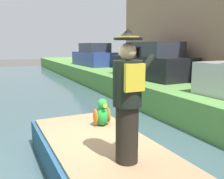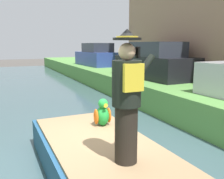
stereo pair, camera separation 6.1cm
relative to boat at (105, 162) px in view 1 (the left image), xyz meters
The scene contains 7 objects.
ground_plane 0.61m from the boat, 90.00° to the left, with size 80.00×80.00×0.00m, color #4C4742.
canal_water 0.57m from the boat, 90.00° to the left, with size 5.67×48.00×0.10m, color #3D565B.
boat is the anchor object (origin of this frame).
person_pirate 1.41m from the boat, 85.66° to the right, with size 0.61×0.42×1.85m.
parrot_plush 1.15m from the boat, 70.02° to the left, with size 0.36×0.35×0.57m.
parked_car_dark 7.06m from the boat, 49.80° to the left, with size 1.86×4.07×1.50m.
parked_car_blue 13.22m from the boat, 70.05° to the left, with size 1.91×4.08×1.50m.
Camera 1 is at (-1.53, -4.05, 2.35)m, focal length 39.70 mm.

